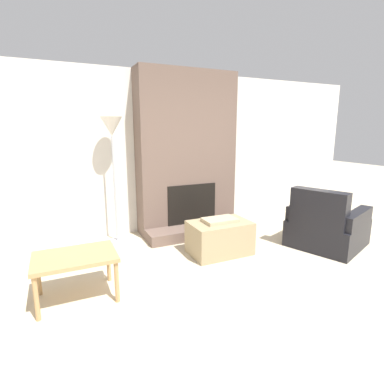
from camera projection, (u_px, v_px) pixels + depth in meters
ground_plane at (305, 314)px, 2.78m from camera, size 24.00×24.00×0.00m
wall_back at (181, 152)px, 5.14m from camera, size 7.33×0.06×2.60m
fireplace at (187, 158)px, 4.92m from camera, size 1.64×0.82×2.60m
ottoman at (220, 237)px, 4.11m from camera, size 0.82×0.53×0.50m
armchair at (325, 229)px, 4.36m from camera, size 1.25×1.20×0.89m
side_table at (75, 260)px, 2.97m from camera, size 0.79×0.55×0.47m
floor_lamp_left at (112, 134)px, 4.27m from camera, size 0.31×0.31×1.86m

